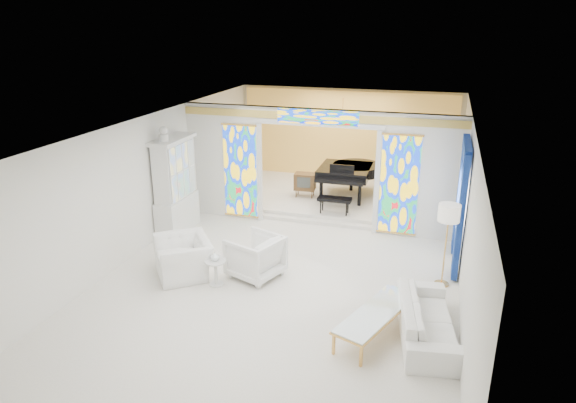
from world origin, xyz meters
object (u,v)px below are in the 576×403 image
(armchair_left, at_px, (184,257))
(grand_piano, at_px, (350,171))
(coffee_table, at_px, (377,313))
(tv_console, at_px, (305,182))
(china_cabinet, at_px, (176,187))
(armchair_right, at_px, (255,256))
(sofa, at_px, (427,319))

(armchair_left, height_order, grand_piano, grand_piano)
(armchair_left, relative_size, coffee_table, 0.59)
(armchair_left, distance_m, tv_console, 5.22)
(china_cabinet, relative_size, armchair_right, 2.79)
(sofa, relative_size, grand_piano, 0.81)
(china_cabinet, xyz_separation_m, tv_console, (2.47, 3.01, -0.54))
(sofa, bearing_deg, china_cabinet, 55.74)
(sofa, bearing_deg, grand_piano, 12.11)
(armchair_right, bearing_deg, sofa, 91.62)
(grand_piano, relative_size, tv_console, 3.93)
(sofa, xyz_separation_m, grand_piano, (-2.48, 6.34, 0.59))
(sofa, distance_m, tv_console, 6.96)
(armchair_left, distance_m, coffee_table, 4.22)
(armchair_right, xyz_separation_m, coffee_table, (2.66, -1.36, -0.04))
(armchair_left, bearing_deg, armchair_right, 65.77)
(armchair_right, height_order, grand_piano, grand_piano)
(armchair_right, distance_m, sofa, 3.67)
(armchair_left, xyz_separation_m, armchair_right, (1.44, 0.36, 0.05))
(grand_piano, bearing_deg, china_cabinet, -137.44)
(armchair_left, xyz_separation_m, grand_piano, (2.43, 5.53, 0.52))
(armchair_left, distance_m, armchair_right, 1.49)
(sofa, height_order, grand_piano, grand_piano)
(armchair_right, height_order, sofa, armchair_right)
(armchair_right, xyz_separation_m, sofa, (3.48, -1.17, -0.12))
(armchair_left, bearing_deg, china_cabinet, 172.90)
(sofa, xyz_separation_m, coffee_table, (-0.81, -0.19, 0.08))
(coffee_table, bearing_deg, tv_console, 115.44)
(china_cabinet, relative_size, grand_piano, 1.00)
(armchair_left, xyz_separation_m, tv_console, (1.22, 5.07, 0.24))
(tv_console, bearing_deg, sofa, -61.80)
(sofa, distance_m, grand_piano, 6.84)
(grand_piano, bearing_deg, armchair_left, -114.48)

